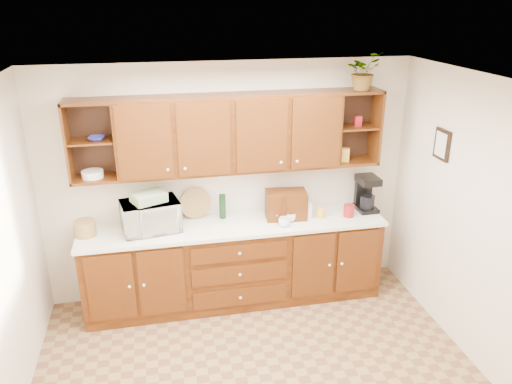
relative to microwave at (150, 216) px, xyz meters
name	(u,v)px	position (x,y,z in m)	size (l,w,h in m)	color
ceiling	(265,91)	(0.87, -1.47, 1.50)	(4.00, 4.00, 0.00)	white
back_wall	(229,182)	(0.87, 0.28, 0.20)	(4.00, 4.00, 0.00)	beige
right_wall	(493,235)	(2.87, -1.47, 0.20)	(3.50, 3.50, 0.00)	beige
base_cabinets	(235,264)	(0.87, -0.02, -0.65)	(3.20, 0.60, 0.90)	black
countertop	(234,225)	(0.87, -0.03, -0.18)	(3.24, 0.64, 0.04)	white
upper_cabinets	(231,133)	(0.88, 0.12, 0.79)	(3.20, 0.33, 0.80)	black
undercabinet_light	(232,174)	(0.87, 0.07, 0.37)	(0.40, 0.05, 0.03)	white
framed_picture	(442,145)	(2.85, -0.57, 0.75)	(0.03, 0.24, 0.30)	black
wicker_basket	(85,228)	(-0.65, 0.01, -0.08)	(0.22, 0.22, 0.16)	#A48044
microwave	(150,216)	(0.00, 0.00, 0.00)	(0.57, 0.39, 0.32)	beige
towel_stack	(149,197)	(0.00, 0.00, 0.21)	(0.32, 0.24, 0.10)	#D3D063
wine_bottle	(222,206)	(0.77, 0.15, -0.02)	(0.07, 0.07, 0.27)	black
woven_tray	(196,217)	(0.48, 0.22, -0.15)	(0.34, 0.34, 0.02)	#A48044
bread_box	(286,204)	(1.45, 0.02, -0.01)	(0.43, 0.27, 0.30)	black
mug_tree	(284,218)	(1.39, -0.11, -0.11)	(0.31, 0.30, 0.33)	black
canister_red	(349,211)	(2.13, -0.09, -0.09)	(0.12, 0.12, 0.13)	maroon
canister_white	(308,211)	(1.68, -0.06, -0.07)	(0.08, 0.08, 0.18)	white
canister_yellow	(321,213)	(1.82, -0.06, -0.10)	(0.10, 0.10, 0.12)	gold
coffee_maker	(366,193)	(2.39, 0.05, 0.03)	(0.22, 0.28, 0.40)	black
bowl_stack	(97,138)	(-0.44, 0.09, 0.82)	(0.16, 0.16, 0.04)	navy
plate_stack	(93,174)	(-0.53, 0.11, 0.46)	(0.21, 0.21, 0.07)	white
pantry_box_yellow	(346,155)	(2.12, 0.09, 0.49)	(0.08, 0.06, 0.14)	gold
pantry_box_red	(358,121)	(2.24, 0.11, 0.86)	(0.07, 0.07, 0.11)	maroon
potted_plant	(363,71)	(2.24, 0.07, 1.38)	(0.35, 0.30, 0.39)	#999999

